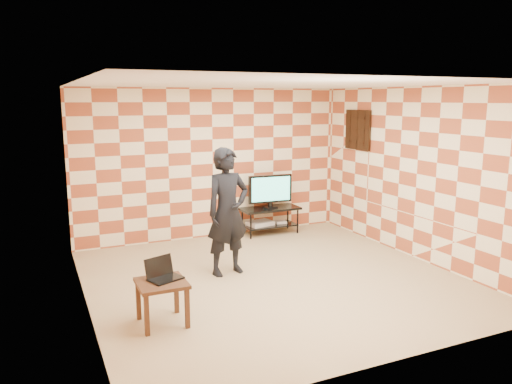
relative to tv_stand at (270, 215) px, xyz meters
The scene contains 14 objects.
floor 2.46m from the tv_stand, 114.78° to the right, with size 5.00×5.00×0.00m, color tan.
wall_back 1.45m from the tv_stand, 164.01° to the left, with size 5.00×0.02×2.70m, color #F9E9BF.
wall_front 4.92m from the tv_stand, 102.22° to the right, with size 5.00×0.02×2.70m, color #F9E9BF.
wall_left 4.27m from the tv_stand, 147.90° to the right, with size 0.02×5.00×2.70m, color #F9E9BF.
wall_right 2.83m from the tv_stand, 56.15° to the right, with size 0.02×5.00×2.70m, color #F9E9BF.
ceiling 3.37m from the tv_stand, 114.78° to the right, with size 5.00×5.00×0.02m, color white.
wall_art 2.25m from the tv_stand, 24.39° to the right, with size 0.04×0.72×0.72m.
tv_stand is the anchor object (origin of this frame).
tv 0.48m from the tv_stand, 86.40° to the right, with size 0.85×0.18×0.62m.
dvd_player 0.25m from the tv_stand, 169.62° to the left, with size 0.46×0.33×0.08m, color silver.
game_console 0.29m from the tv_stand, ahead, with size 0.20×0.15×0.05m, color silver.
side_table 4.07m from the tv_stand, 133.31° to the right, with size 0.54×0.54×0.50m.
laptop 3.99m from the tv_stand, 133.72° to the right, with size 0.43×0.39×0.24m.
person 2.35m from the tv_stand, 131.47° to the right, with size 0.67×0.44×1.84m, color black.
Camera 1 is at (-2.99, -6.00, 2.50)m, focal length 35.00 mm.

